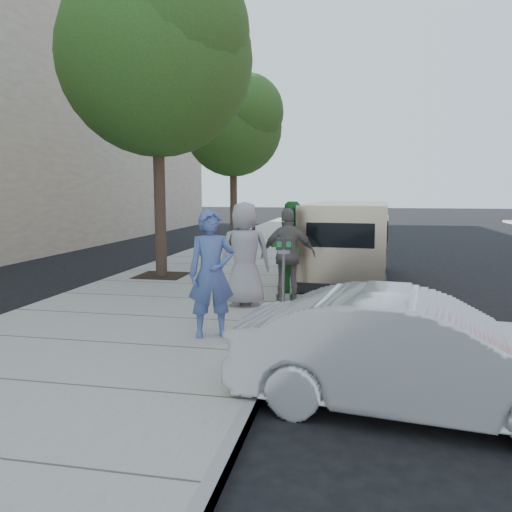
{
  "coord_description": "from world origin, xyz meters",
  "views": [
    {
      "loc": [
        2.44,
        -9.25,
        2.26
      ],
      "look_at": [
        0.71,
        -0.55,
        1.1
      ],
      "focal_mm": 35.0,
      "sensor_mm": 36.0,
      "label": 1
    }
  ],
  "objects_px": {
    "parking_meter": "(284,259)",
    "person_officer": "(212,274)",
    "sedan": "(416,354)",
    "person_gray_shirt": "(245,254)",
    "tree_near": "(158,51)",
    "person_striped_polo": "(288,255)",
    "person_green_shirt": "(290,247)",
    "van": "(349,241)",
    "tree_far": "(234,123)"
  },
  "relations": [
    {
      "from": "parking_meter",
      "to": "person_officer",
      "type": "distance_m",
      "value": 1.76
    },
    {
      "from": "sedan",
      "to": "person_gray_shirt",
      "type": "relative_size",
      "value": 1.95
    },
    {
      "from": "tree_near",
      "to": "sedan",
      "type": "xyz_separation_m",
      "value": [
        5.33,
        -6.54,
        -4.93
      ]
    },
    {
      "from": "person_officer",
      "to": "person_striped_polo",
      "type": "relative_size",
      "value": 1.03
    },
    {
      "from": "person_green_shirt",
      "to": "person_striped_polo",
      "type": "height_order",
      "value": "person_green_shirt"
    },
    {
      "from": "tree_near",
      "to": "person_striped_polo",
      "type": "relative_size",
      "value": 4.21
    },
    {
      "from": "parking_meter",
      "to": "van",
      "type": "distance_m",
      "value": 4.23
    },
    {
      "from": "parking_meter",
      "to": "person_striped_polo",
      "type": "height_order",
      "value": "person_striped_polo"
    },
    {
      "from": "van",
      "to": "tree_near",
      "type": "bearing_deg",
      "value": -166.1
    },
    {
      "from": "parking_meter",
      "to": "person_gray_shirt",
      "type": "bearing_deg",
      "value": 136.49
    },
    {
      "from": "sedan",
      "to": "person_striped_polo",
      "type": "bearing_deg",
      "value": 31.31
    },
    {
      "from": "person_striped_polo",
      "to": "tree_near",
      "type": "bearing_deg",
      "value": -45.89
    },
    {
      "from": "person_gray_shirt",
      "to": "person_green_shirt",
      "type": "bearing_deg",
      "value": -130.01
    },
    {
      "from": "tree_near",
      "to": "person_striped_polo",
      "type": "distance_m",
      "value": 6.11
    },
    {
      "from": "person_officer",
      "to": "person_green_shirt",
      "type": "height_order",
      "value": "person_green_shirt"
    },
    {
      "from": "parking_meter",
      "to": "sedan",
      "type": "distance_m",
      "value": 3.78
    },
    {
      "from": "tree_near",
      "to": "tree_far",
      "type": "distance_m",
      "value": 7.63
    },
    {
      "from": "person_officer",
      "to": "person_striped_polo",
      "type": "bearing_deg",
      "value": 50.52
    },
    {
      "from": "tree_far",
      "to": "van",
      "type": "distance_m",
      "value": 9.02
    },
    {
      "from": "van",
      "to": "parking_meter",
      "type": "bearing_deg",
      "value": -100.88
    },
    {
      "from": "person_green_shirt",
      "to": "person_striped_polo",
      "type": "relative_size",
      "value": 1.06
    },
    {
      "from": "person_officer",
      "to": "sedan",
      "type": "bearing_deg",
      "value": -55.58
    },
    {
      "from": "person_green_shirt",
      "to": "tree_near",
      "type": "bearing_deg",
      "value": -35.37
    },
    {
      "from": "tree_near",
      "to": "parking_meter",
      "type": "relative_size",
      "value": 5.73
    },
    {
      "from": "tree_near",
      "to": "person_striped_polo",
      "type": "bearing_deg",
      "value": -33.23
    },
    {
      "from": "person_striped_polo",
      "to": "person_gray_shirt",
      "type": "bearing_deg",
      "value": 21.99
    },
    {
      "from": "tree_near",
      "to": "person_green_shirt",
      "type": "xyz_separation_m",
      "value": [
        3.37,
        -1.36,
        -4.45
      ]
    },
    {
      "from": "tree_far",
      "to": "person_gray_shirt",
      "type": "xyz_separation_m",
      "value": [
        2.71,
        -10.37,
        -3.77
      ]
    },
    {
      "from": "tree_near",
      "to": "sedan",
      "type": "height_order",
      "value": "tree_near"
    },
    {
      "from": "person_striped_polo",
      "to": "sedan",
      "type": "bearing_deg",
      "value": 100.97
    },
    {
      "from": "tree_far",
      "to": "sedan",
      "type": "distance_m",
      "value": 15.7
    },
    {
      "from": "tree_near",
      "to": "person_green_shirt",
      "type": "distance_m",
      "value": 5.75
    },
    {
      "from": "sedan",
      "to": "person_officer",
      "type": "distance_m",
      "value": 3.2
    },
    {
      "from": "tree_far",
      "to": "person_green_shirt",
      "type": "height_order",
      "value": "tree_far"
    },
    {
      "from": "tree_near",
      "to": "van",
      "type": "xyz_separation_m",
      "value": [
        4.56,
        0.83,
        -4.5
      ]
    },
    {
      "from": "person_officer",
      "to": "person_striped_polo",
      "type": "distance_m",
      "value": 2.67
    },
    {
      "from": "person_green_shirt",
      "to": "person_striped_polo",
      "type": "distance_m",
      "value": 0.91
    },
    {
      "from": "parking_meter",
      "to": "sedan",
      "type": "height_order",
      "value": "parking_meter"
    },
    {
      "from": "tree_far",
      "to": "person_green_shirt",
      "type": "bearing_deg",
      "value": -69.39
    },
    {
      "from": "parking_meter",
      "to": "person_officer",
      "type": "xyz_separation_m",
      "value": [
        -0.83,
        -1.55,
        -0.03
      ]
    },
    {
      "from": "tree_far",
      "to": "person_gray_shirt",
      "type": "relative_size",
      "value": 3.38
    },
    {
      "from": "person_gray_shirt",
      "to": "person_striped_polo",
      "type": "xyz_separation_m",
      "value": [
        0.74,
        0.51,
        -0.07
      ]
    },
    {
      "from": "person_green_shirt",
      "to": "person_gray_shirt",
      "type": "xyz_separation_m",
      "value": [
        -0.66,
        -1.41,
        0.01
      ]
    },
    {
      "from": "tree_near",
      "to": "tree_far",
      "type": "bearing_deg",
      "value": 90.0
    },
    {
      "from": "person_green_shirt",
      "to": "person_striped_polo",
      "type": "bearing_deg",
      "value": 81.92
    },
    {
      "from": "parking_meter",
      "to": "person_green_shirt",
      "type": "distance_m",
      "value": 1.91
    },
    {
      "from": "van",
      "to": "sedan",
      "type": "height_order",
      "value": "van"
    },
    {
      "from": "person_striped_polo",
      "to": "person_officer",
      "type": "bearing_deg",
      "value": 60.37
    },
    {
      "from": "parking_meter",
      "to": "person_gray_shirt",
      "type": "height_order",
      "value": "person_gray_shirt"
    },
    {
      "from": "tree_near",
      "to": "parking_meter",
      "type": "height_order",
      "value": "tree_near"
    }
  ]
}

